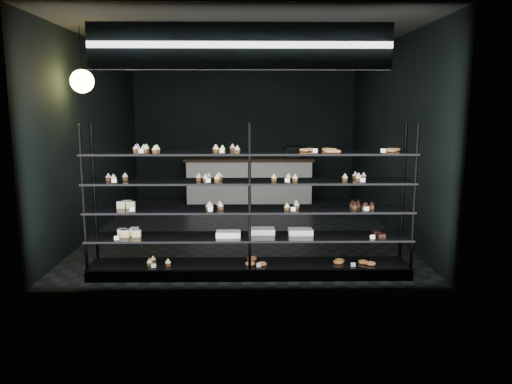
% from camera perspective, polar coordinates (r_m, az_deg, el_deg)
% --- Properties ---
extents(room, '(5.01, 6.01, 3.20)m').
position_cam_1_polar(room, '(8.51, -1.46, 6.33)').
color(room, black).
rests_on(room, ground).
extents(display_shelf, '(4.00, 0.50, 1.91)m').
position_cam_1_polar(display_shelf, '(6.22, -0.94, -4.00)').
color(display_shelf, black).
rests_on(display_shelf, room).
extents(signage, '(3.30, 0.05, 0.50)m').
position_cam_1_polar(signage, '(5.60, -1.80, 16.32)').
color(signage, '#0C1140').
rests_on(signage, room).
extents(pendant_lamp, '(0.32, 0.32, 0.89)m').
position_cam_1_polar(pendant_lamp, '(7.41, -19.26, 11.87)').
color(pendant_lamp, black).
rests_on(pendant_lamp, room).
extents(service_counter, '(2.83, 0.65, 1.23)m').
position_cam_1_polar(service_counter, '(11.11, -0.71, 1.45)').
color(service_counter, beige).
rests_on(service_counter, room).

